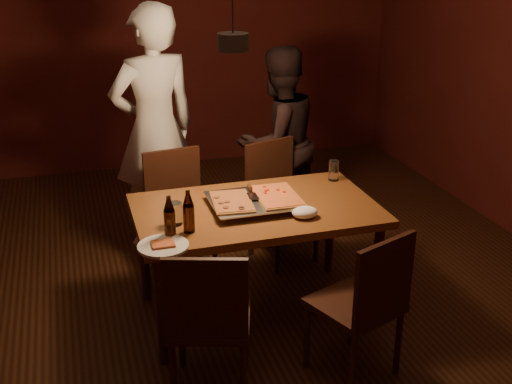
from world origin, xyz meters
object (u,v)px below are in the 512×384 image
object	(u,v)px
chair_near_left	(208,311)
diner_white	(155,130)
dining_table	(256,218)
chair_far_right	(277,190)
diner_dark	(278,142)
chair_far_left	(177,201)
pizza_tray	(255,203)
chair_near_right	(367,294)
beer_bottle_a	(169,217)
beer_bottle_b	(189,212)
plate_slice	(163,246)
pendant_lamp	(233,40)

from	to	relation	value
chair_near_left	diner_white	bearing A→B (deg)	106.31
dining_table	chair_far_right	distance (m)	0.85
diner_dark	chair_far_right	bearing A→B (deg)	52.06
chair_far_left	pizza_tray	world-z (taller)	chair_far_left
dining_table	chair_far_left	size ratio (longest dim) A/B	3.09
chair_far_right	chair_near_right	bearing A→B (deg)	72.36
pizza_tray	chair_near_right	bearing A→B (deg)	-61.45
chair_far_left	chair_far_right	world-z (taller)	same
dining_table	beer_bottle_a	size ratio (longest dim) A/B	6.15
beer_bottle_b	diner_white	distance (m)	1.44
dining_table	beer_bottle_b	size ratio (longest dim) A/B	6.00
dining_table	pizza_tray	world-z (taller)	pizza_tray
dining_table	chair_far_left	distance (m)	0.84
dining_table	chair_near_right	distance (m)	0.92
beer_bottle_a	beer_bottle_b	distance (m)	0.12
dining_table	chair_far_left	bearing A→B (deg)	116.35
diner_white	diner_dark	world-z (taller)	diner_white
chair_near_right	diner_white	distance (m)	2.23
pizza_tray	diner_dark	distance (m)	1.29
beer_bottle_b	diner_dark	distance (m)	1.73
chair_near_right	plate_slice	size ratio (longest dim) A/B	1.95
chair_far_left	plate_slice	xyz separation A→B (m)	(-0.27, -1.13, 0.22)
plate_slice	diner_white	distance (m)	1.62
chair_far_left	chair_far_right	xyz separation A→B (m)	(0.76, -0.00, 0.00)
chair_near_left	diner_dark	xyz separation A→B (m)	(1.02, 1.92, 0.23)
chair_far_right	beer_bottle_b	bearing A→B (deg)	31.66
chair_near_left	chair_far_left	bearing A→B (deg)	103.17
dining_table	chair_far_right	bearing A→B (deg)	62.27
plate_slice	pizza_tray	bearing A→B (deg)	31.68
diner_dark	pendant_lamp	distance (m)	1.61
chair_near_left	beer_bottle_b	xyz separation A→B (m)	(0.01, 0.51, 0.34)
pizza_tray	beer_bottle_a	distance (m)	0.64
chair_near_left	diner_dark	size ratio (longest dim) A/B	0.34
chair_far_right	diner_white	size ratio (longest dim) A/B	0.28
chair_near_right	pizza_tray	bearing A→B (deg)	92.90
plate_slice	beer_bottle_b	bearing A→B (deg)	41.48
chair_near_left	chair_near_right	bearing A→B (deg)	11.85
chair_near_left	beer_bottle_b	size ratio (longest dim) A/B	2.11
chair_far_left	pendant_lamp	world-z (taller)	pendant_lamp
chair_near_right	diner_white	bearing A→B (deg)	90.35
chair_far_right	diner_white	distance (m)	1.03
pizza_tray	chair_far_right	bearing A→B (deg)	66.03
pizza_tray	pendant_lamp	xyz separation A→B (m)	(-0.10, 0.09, 0.99)
chair_far_left	pizza_tray	xyz separation A→B (m)	(0.36, -0.73, 0.24)
chair_far_right	pizza_tray	bearing A→B (deg)	44.75
chair_near_right	pizza_tray	distance (m)	0.95
diner_white	chair_far_left	bearing A→B (deg)	82.77
chair_near_left	pendant_lamp	xyz separation A→B (m)	(0.37, 0.84, 1.22)
chair_near_right	beer_bottle_b	size ratio (longest dim) A/B	2.18
chair_far_left	pendant_lamp	size ratio (longest dim) A/B	0.44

